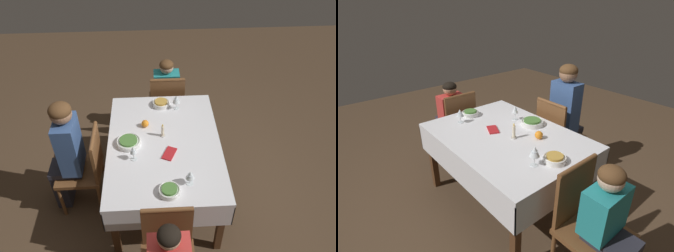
# 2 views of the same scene
# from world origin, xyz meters

# --- Properties ---
(ground_plane) EXTENTS (8.00, 8.00, 0.00)m
(ground_plane) POSITION_xyz_m (0.00, 0.00, 0.00)
(ground_plane) COLOR #4C3826
(dining_table) EXTENTS (1.45, 1.05, 0.75)m
(dining_table) POSITION_xyz_m (0.00, 0.00, 0.66)
(dining_table) COLOR silver
(dining_table) RESTS_ON ground_plane
(chair_south) EXTENTS (0.42, 0.43, 0.91)m
(chair_south) POSITION_xyz_m (0.03, -0.76, 0.50)
(chair_south) COLOR brown
(chair_south) RESTS_ON ground_plane
(chair_west) EXTENTS (0.43, 0.42, 0.91)m
(chair_west) POSITION_xyz_m (-0.96, 0.08, 0.50)
(chair_west) COLOR brown
(chair_west) RESTS_ON ground_plane
(person_adult_denim) EXTENTS (0.30, 0.34, 1.26)m
(person_adult_denim) POSITION_xyz_m (0.03, -0.91, 0.71)
(person_adult_denim) COLOR #282833
(person_adult_denim) RESTS_ON ground_plane
(person_child_teal) EXTENTS (0.33, 0.30, 1.00)m
(person_child_teal) POSITION_xyz_m (-1.13, 0.08, 0.55)
(person_child_teal) COLOR #282833
(person_child_teal) RESTS_ON ground_plane
(bowl_south) EXTENTS (0.23, 0.23, 0.06)m
(bowl_south) POSITION_xyz_m (0.00, -0.33, 0.77)
(bowl_south) COLOR white
(bowl_south) RESTS_ON dining_table
(wine_glass_south) EXTENTS (0.06, 0.06, 0.15)m
(wine_glass_south) POSITION_xyz_m (0.19, -0.27, 0.86)
(wine_glass_south) COLOR white
(wine_glass_south) RESTS_ON dining_table
(bowl_east) EXTENTS (0.18, 0.18, 0.06)m
(bowl_east) POSITION_xyz_m (0.58, 0.01, 0.77)
(bowl_east) COLOR white
(bowl_east) RESTS_ON dining_table
(wine_glass_east) EXTENTS (0.07, 0.07, 0.14)m
(wine_glass_east) POSITION_xyz_m (0.49, 0.19, 0.85)
(wine_glass_east) COLOR white
(wine_glass_east) RESTS_ON dining_table
(bowl_west) EXTENTS (0.18, 0.18, 0.06)m
(bowl_west) POSITION_xyz_m (-0.57, -0.01, 0.77)
(bowl_west) COLOR white
(bowl_west) RESTS_ON dining_table
(wine_glass_west) EXTENTS (0.08, 0.08, 0.16)m
(wine_glass_west) POSITION_xyz_m (-0.51, 0.15, 0.86)
(wine_glass_west) COLOR white
(wine_glass_west) RESTS_ON dining_table
(candle_centerpiece) EXTENTS (0.05, 0.05, 0.15)m
(candle_centerpiece) POSITION_xyz_m (-0.09, -0.01, 0.80)
(candle_centerpiece) COLOR beige
(candle_centerpiece) RESTS_ON dining_table
(orange_fruit) EXTENTS (0.07, 0.07, 0.07)m
(orange_fruit) POSITION_xyz_m (-0.24, -0.17, 0.78)
(orange_fruit) COLOR orange
(orange_fruit) RESTS_ON dining_table
(napkin_red_folded) EXTENTS (0.19, 0.15, 0.01)m
(napkin_red_folded) POSITION_xyz_m (0.15, 0.04, 0.75)
(napkin_red_folded) COLOR red
(napkin_red_folded) RESTS_ON dining_table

